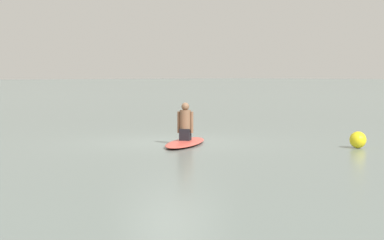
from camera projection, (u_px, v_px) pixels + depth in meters
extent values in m
plane|color=slate|center=(171.00, 143.00, 18.23)|extent=(400.00, 400.00, 0.00)
ellipsoid|color=#D84C3F|center=(185.00, 143.00, 17.68)|extent=(2.74, 2.33, 0.12)
cube|color=black|center=(185.00, 134.00, 17.67)|extent=(0.41, 0.40, 0.30)
cylinder|color=brown|center=(185.00, 120.00, 17.64)|extent=(0.39, 0.39, 0.50)
sphere|color=brown|center=(185.00, 106.00, 17.62)|extent=(0.20, 0.20, 0.20)
cylinder|color=brown|center=(179.00, 122.00, 17.68)|extent=(0.11, 0.11, 0.55)
cylinder|color=brown|center=(192.00, 122.00, 17.61)|extent=(0.11, 0.11, 0.55)
sphere|color=yellow|center=(358.00, 140.00, 16.87)|extent=(0.41, 0.41, 0.41)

